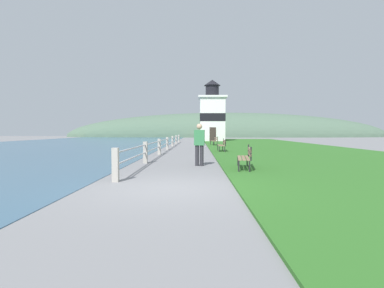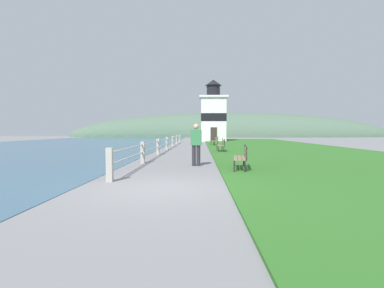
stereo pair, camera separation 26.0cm
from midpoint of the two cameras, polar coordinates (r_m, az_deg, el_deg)
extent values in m
plane|color=slate|center=(7.84, -5.56, -8.46)|extent=(160.00, 160.00, 0.00)
cube|color=#2D6623|center=(26.97, 15.68, -0.69)|extent=(12.00, 55.20, 0.06)
cube|color=#385B75|center=(30.15, -29.11, -0.62)|extent=(24.00, 88.32, 0.01)
cube|color=#A8A399|center=(9.06, -15.17, -3.86)|extent=(0.18, 0.18, 1.00)
cube|color=#A8A399|center=(13.96, -9.40, -1.59)|extent=(0.18, 0.18, 1.00)
cube|color=#A8A399|center=(18.94, -6.66, -0.51)|extent=(0.18, 0.18, 1.00)
cube|color=#A8A399|center=(23.94, -5.05, 0.13)|extent=(0.18, 0.18, 1.00)
cube|color=#A8A399|center=(28.96, -4.01, 0.54)|extent=(0.18, 0.18, 1.00)
cube|color=#A8A399|center=(33.99, -3.27, 0.84)|extent=(0.18, 0.18, 1.00)
cube|color=#A8A399|center=(39.02, -2.72, 1.05)|extent=(0.18, 0.18, 1.00)
cylinder|color=#B2B2B7|center=(23.93, -5.06, 0.97)|extent=(0.06, 30.28, 0.06)
cylinder|color=#B2B2B7|center=(23.94, -5.05, 0.13)|extent=(0.06, 30.28, 0.06)
cube|color=#846B51|center=(11.47, 8.38, -2.62)|extent=(0.33, 1.79, 0.04)
cube|color=#846B51|center=(11.47, 9.11, -2.62)|extent=(0.33, 1.79, 0.04)
cube|color=#846B51|center=(11.47, 9.84, -2.63)|extent=(0.33, 1.79, 0.04)
cube|color=#846B51|center=(11.45, 10.29, -1.05)|extent=(0.27, 1.79, 0.11)
cube|color=#846B51|center=(11.46, 10.28, -1.83)|extent=(0.27, 1.79, 0.11)
cube|color=black|center=(10.62, 8.20, -4.35)|extent=(0.06, 0.06, 0.45)
cube|color=black|center=(12.36, 8.15, -3.39)|extent=(0.06, 0.06, 0.45)
cube|color=black|center=(10.63, 10.20, -4.36)|extent=(0.06, 0.06, 0.45)
cube|color=black|center=(12.37, 9.87, -3.40)|extent=(0.06, 0.06, 0.45)
cube|color=black|center=(10.59, 10.49, -1.84)|extent=(0.06, 0.06, 0.49)
cube|color=black|center=(12.33, 10.12, -1.23)|extent=(0.06, 0.06, 0.49)
cube|color=#846B51|center=(21.23, 4.81, -0.25)|extent=(0.12, 1.70, 0.04)
cube|color=#846B51|center=(21.24, 5.21, -0.25)|extent=(0.12, 1.70, 0.04)
cube|color=#846B51|center=(21.25, 5.60, -0.25)|extent=(0.12, 1.70, 0.04)
cube|color=#846B51|center=(21.25, 5.84, 0.60)|extent=(0.06, 1.70, 0.11)
cube|color=#846B51|center=(21.25, 5.84, 0.18)|extent=(0.06, 1.70, 0.11)
cube|color=black|center=(20.42, 4.86, -1.05)|extent=(0.05, 0.05, 0.45)
cube|color=black|center=(22.06, 4.57, -0.78)|extent=(0.05, 0.05, 0.45)
cube|color=black|center=(20.45, 5.89, -1.05)|extent=(0.05, 0.05, 0.45)
cube|color=black|center=(22.09, 5.53, -0.78)|extent=(0.05, 0.05, 0.45)
cube|color=black|center=(20.43, 6.03, 0.27)|extent=(0.05, 0.05, 0.49)
cube|color=black|center=(22.07, 5.66, 0.43)|extent=(0.05, 0.05, 0.49)
cube|color=#846B51|center=(30.41, 3.66, 0.58)|extent=(0.33, 1.71, 0.04)
cube|color=#846B51|center=(30.44, 3.93, 0.58)|extent=(0.33, 1.71, 0.04)
cube|color=#846B51|center=(30.46, 4.20, 0.59)|extent=(0.33, 1.71, 0.04)
cube|color=#846B51|center=(30.47, 4.36, 1.18)|extent=(0.27, 1.70, 0.11)
cube|color=#846B51|center=(30.47, 4.36, 0.89)|extent=(0.27, 1.70, 0.11)
cube|color=black|center=(29.60, 3.86, 0.06)|extent=(0.06, 0.06, 0.45)
cube|color=black|center=(31.23, 3.33, 0.19)|extent=(0.06, 0.06, 0.45)
cube|color=black|center=(29.66, 4.56, 0.06)|extent=(0.06, 0.06, 0.45)
cube|color=black|center=(31.29, 3.99, 0.19)|extent=(0.06, 0.06, 0.45)
cube|color=black|center=(29.66, 4.66, 0.97)|extent=(0.06, 0.06, 0.49)
cube|color=black|center=(31.29, 4.08, 1.05)|extent=(0.06, 0.06, 0.49)
cube|color=white|center=(43.55, 3.69, 4.62)|extent=(3.51, 3.51, 6.19)
cube|color=black|center=(43.56, 3.69, 5.02)|extent=(3.55, 3.55, 1.11)
cube|color=white|center=(43.79, 3.70, 8.83)|extent=(4.04, 4.04, 0.25)
cylinder|color=black|center=(43.90, 3.71, 10.01)|extent=(1.93, 1.93, 1.57)
cone|color=black|center=(44.07, 3.71, 11.58)|extent=(2.42, 2.42, 0.86)
cube|color=#332823|center=(41.75, 3.80, 1.83)|extent=(0.90, 0.06, 2.00)
cylinder|color=#28282D|center=(12.76, 0.39, -2.22)|extent=(0.16, 0.16, 0.88)
cylinder|color=#28282D|center=(12.74, 1.27, -2.23)|extent=(0.16, 0.16, 0.88)
cube|color=#337A47|center=(12.71, 0.83, 1.23)|extent=(0.46, 0.28, 0.66)
sphere|color=tan|center=(12.71, 0.83, 3.35)|extent=(0.24, 0.24, 0.24)
ellipsoid|color=#4C6651|center=(74.80, 6.43, 1.35)|extent=(80.00, 16.00, 12.00)
camera|label=1|loc=(0.13, -90.27, -0.01)|focal=28.00mm
camera|label=2|loc=(0.13, 89.73, 0.01)|focal=28.00mm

